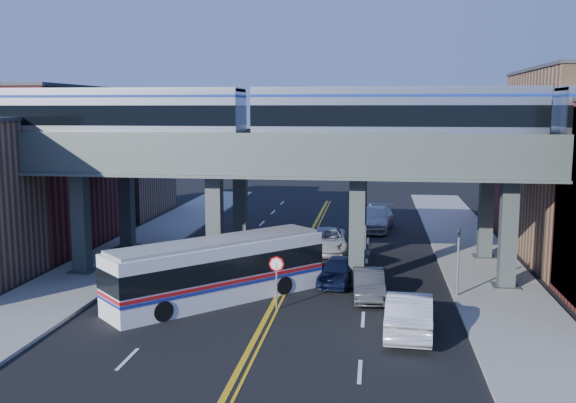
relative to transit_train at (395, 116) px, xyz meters
name	(u,v)px	position (x,y,z in m)	size (l,w,h in m)	color
ground	(260,330)	(-5.92, -8.00, -9.25)	(120.00, 120.00, 0.00)	black
sidewalk_west	(105,265)	(-17.42, 2.00, -9.17)	(5.00, 70.00, 0.16)	gray
sidewalk_east	(489,278)	(5.58, 2.00, -9.17)	(5.00, 70.00, 0.16)	gray
building_west_b	(44,167)	(-24.42, 8.00, -3.75)	(8.00, 14.00, 11.00)	maroon
building_west_c	(117,171)	(-24.42, 21.00, -5.25)	(8.00, 10.00, 8.00)	#936A4C
building_east_c	(539,171)	(12.58, 21.00, -4.75)	(8.00, 10.00, 9.00)	maroon
elevated_viaduct_near	(285,167)	(-5.92, 0.00, -2.78)	(52.00, 3.60, 7.40)	#3F4947
elevated_viaduct_far	(300,158)	(-5.92, 7.00, -2.78)	(52.00, 3.60, 7.40)	#3F4947
transit_train	(395,116)	(0.00, 0.00, 0.00)	(46.83, 2.94, 3.42)	black
stop_sign	(277,274)	(-5.62, -5.00, -7.49)	(0.76, 0.09, 2.63)	slate
traffic_signal	(458,255)	(3.28, -2.00, -6.95)	(0.15, 0.18, 4.10)	slate
transit_bus	(218,271)	(-8.76, -4.01, -7.71)	(9.99, 10.16, 3.00)	white
car_lane_a	(338,271)	(-2.93, -0.07, -8.50)	(1.78, 4.42, 1.51)	black
car_lane_b	(369,284)	(-1.21, -2.60, -8.52)	(1.55, 4.45, 1.47)	#323235
car_lane_c	(327,241)	(-4.12, 7.81, -8.46)	(2.62, 5.67, 1.58)	silver
car_lane_d	(375,219)	(-0.92, 16.33, -8.34)	(2.57, 6.31, 1.83)	silver
car_parked_curb	(409,313)	(0.58, -7.53, -8.34)	(1.94, 5.56, 1.83)	#BCBBC1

